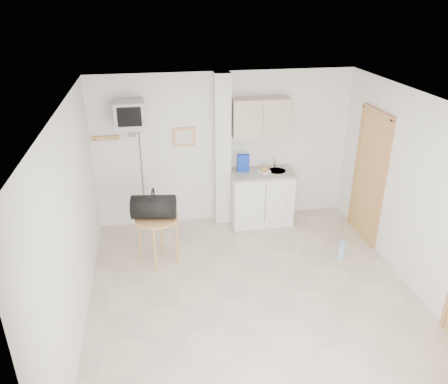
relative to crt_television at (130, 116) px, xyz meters
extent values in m
plane|color=#C0AE97|center=(1.45, -2.02, -1.94)|extent=(4.50, 4.50, 0.00)
cube|color=white|center=(1.45, 0.23, -0.69)|extent=(4.20, 0.04, 2.50)
cube|color=white|center=(1.45, -4.27, -0.69)|extent=(4.20, 0.04, 2.50)
cube|color=white|center=(-0.65, -2.02, -0.69)|extent=(0.04, 4.50, 2.50)
cube|color=white|center=(3.55, -2.02, -0.69)|extent=(0.04, 4.50, 2.50)
cube|color=white|center=(1.45, -2.02, 0.56)|extent=(4.20, 4.50, 0.04)
cube|color=white|center=(1.40, 0.12, -0.69)|extent=(0.25, 0.22, 2.50)
cube|color=tan|center=(0.80, 0.21, -0.44)|extent=(0.36, 0.03, 0.30)
cube|color=silver|center=(0.80, 0.19, -0.44)|extent=(0.28, 0.01, 0.22)
cube|color=tan|center=(-0.40, 0.20, -0.39)|extent=(0.40, 0.05, 0.06)
cube|color=white|center=(1.13, 0.22, -0.99)|extent=(0.15, 0.02, 0.08)
cylinder|color=tan|center=(-0.55, 0.14, -0.40)|extent=(0.02, 0.08, 0.02)
cylinder|color=tan|center=(-0.25, 0.14, -0.40)|extent=(0.02, 0.08, 0.02)
cube|color=olive|center=(3.52, -0.77, -0.94)|extent=(0.04, 0.75, 2.00)
cube|color=#9E5B31|center=(3.52, -0.77, -0.94)|extent=(0.06, 0.87, 2.06)
cube|color=white|center=(2.03, -0.05, -1.50)|extent=(1.00, 0.55, 0.88)
cube|color=#ACA493|center=(2.03, -0.05, -1.04)|extent=(1.03, 0.58, 0.04)
cylinder|color=#B7B7BA|center=(2.28, -0.05, -1.04)|extent=(0.30, 0.30, 0.05)
cylinder|color=#B7B7BA|center=(2.28, 0.09, -0.94)|extent=(0.02, 0.02, 0.16)
cylinder|color=#B7B7BA|center=(2.28, 0.03, -0.86)|extent=(0.02, 0.13, 0.02)
cube|color=#B6A48F|center=(2.00, 0.07, -0.14)|extent=(0.90, 0.32, 0.60)
cube|color=#1033B2|center=(1.73, 0.02, -0.87)|extent=(0.19, 0.07, 0.29)
cylinder|color=white|center=(2.06, -0.07, -1.01)|extent=(0.22, 0.22, 0.01)
sphere|color=tan|center=(2.06, -0.07, -0.96)|extent=(0.11, 0.11, 0.11)
cube|color=slate|center=(0.00, 0.07, -0.21)|extent=(0.36, 0.32, 0.02)
cube|color=slate|center=(0.00, 0.20, -0.29)|extent=(0.10, 0.06, 0.20)
cube|color=#AAA9AC|center=(0.00, 0.00, 0.01)|extent=(0.44, 0.42, 0.40)
cube|color=black|center=(0.00, -0.22, 0.03)|extent=(0.34, 0.02, 0.28)
cylinder|color=black|center=(0.10, 0.21, -1.07)|extent=(0.01, 0.01, 1.73)
cylinder|color=tan|center=(0.28, -0.97, -1.22)|extent=(0.61, 0.61, 0.03)
cylinder|color=tan|center=(0.54, -1.03, -1.59)|extent=(0.04, 0.04, 0.70)
cylinder|color=tan|center=(0.33, -0.71, -1.59)|extent=(0.04, 0.04, 0.70)
cylinder|color=tan|center=(0.02, -0.92, -1.59)|extent=(0.04, 0.04, 0.70)
cylinder|color=tan|center=(0.22, -1.23, -1.59)|extent=(0.04, 0.04, 0.70)
cylinder|color=black|center=(0.25, -0.98, -1.04)|extent=(0.64, 0.42, 0.33)
torus|color=black|center=(0.25, -0.98, -0.88)|extent=(0.06, 0.25, 0.25)
cylinder|color=#91A8CC|center=(2.92, -1.38, -1.79)|extent=(0.11, 0.11, 0.29)
cylinder|color=#91A8CC|center=(2.92, -1.38, -1.63)|extent=(0.03, 0.03, 0.04)
camera|label=1|loc=(0.27, -6.44, 1.67)|focal=35.00mm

